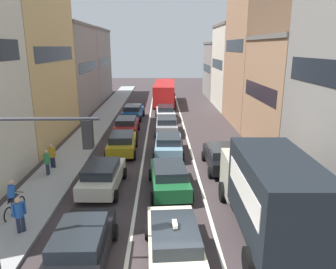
# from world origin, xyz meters

# --- Properties ---
(sidewalk_left) EXTENTS (2.60, 64.00, 0.14)m
(sidewalk_left) POSITION_xyz_m (-6.70, 20.00, 0.07)
(sidewalk_left) COLOR #9E9E9E
(sidewalk_left) RESTS_ON ground
(lane_stripe_left) EXTENTS (0.16, 60.00, 0.01)m
(lane_stripe_left) POSITION_xyz_m (-1.70, 20.00, 0.01)
(lane_stripe_left) COLOR silver
(lane_stripe_left) RESTS_ON ground
(lane_stripe_right) EXTENTS (0.16, 60.00, 0.01)m
(lane_stripe_right) POSITION_xyz_m (1.70, 20.00, 0.01)
(lane_stripe_right) COLOR silver
(lane_stripe_right) RESTS_ON ground
(building_row_left) EXTENTS (7.20, 43.90, 13.38)m
(building_row_left) POSITION_xyz_m (-12.00, 20.38, 5.84)
(building_row_left) COLOR beige
(building_row_left) RESTS_ON ground
(building_row_right) EXTENTS (7.20, 43.90, 13.85)m
(building_row_right) POSITION_xyz_m (9.90, 21.05, 5.43)
(building_row_right) COLOR gray
(building_row_right) RESTS_ON ground
(traffic_light_pole) EXTENTS (3.58, 0.38, 5.50)m
(traffic_light_pole) POSITION_xyz_m (-4.45, -0.06, 3.82)
(traffic_light_pole) COLOR #2D2D33
(traffic_light_pole) RESTS_ON ground
(removalist_box_truck) EXTENTS (2.84, 7.75, 3.58)m
(removalist_box_truck) POSITION_xyz_m (3.70, 2.42, 1.97)
(removalist_box_truck) COLOR #B7B29E
(removalist_box_truck) RESTS_ON ground
(taxi_centre_lane_front) EXTENTS (2.24, 4.39, 1.66)m
(taxi_centre_lane_front) POSITION_xyz_m (-0.02, 0.78, 0.80)
(taxi_centre_lane_front) COLOR beige
(taxi_centre_lane_front) RESTS_ON ground
(sedan_left_lane_front) EXTENTS (2.08, 4.31, 1.49)m
(sedan_left_lane_front) POSITION_xyz_m (-3.22, 0.68, 0.80)
(sedan_left_lane_front) COLOR black
(sedan_left_lane_front) RESTS_ON ground
(sedan_centre_lane_second) EXTENTS (2.30, 4.41, 1.49)m
(sedan_centre_lane_second) POSITION_xyz_m (-0.05, 6.56, 0.80)
(sedan_centre_lane_second) COLOR #19592D
(sedan_centre_lane_second) RESTS_ON ground
(wagon_left_lane_second) EXTENTS (2.20, 4.37, 1.49)m
(wagon_left_lane_second) POSITION_xyz_m (-3.58, 6.81, 0.80)
(wagon_left_lane_second) COLOR beige
(wagon_left_lane_second) RESTS_ON ground
(hatchback_centre_lane_third) EXTENTS (2.14, 4.34, 1.49)m
(hatchback_centre_lane_third) POSITION_xyz_m (0.05, 12.34, 0.80)
(hatchback_centre_lane_third) COLOR #759EB7
(hatchback_centre_lane_third) RESTS_ON ground
(sedan_left_lane_third) EXTENTS (2.17, 4.35, 1.49)m
(sedan_left_lane_third) POSITION_xyz_m (-3.25, 12.82, 0.80)
(sedan_left_lane_third) COLOR #B29319
(sedan_left_lane_third) RESTS_ON ground
(coupe_centre_lane_fourth) EXTENTS (2.08, 4.31, 1.49)m
(coupe_centre_lane_fourth) POSITION_xyz_m (0.02, 18.17, 0.80)
(coupe_centre_lane_fourth) COLOR gray
(coupe_centre_lane_fourth) RESTS_ON ground
(sedan_left_lane_fourth) EXTENTS (2.07, 4.31, 1.49)m
(sedan_left_lane_fourth) POSITION_xyz_m (-3.46, 17.97, 0.80)
(sedan_left_lane_fourth) COLOR #A51E1E
(sedan_left_lane_fourth) RESTS_ON ground
(sedan_centre_lane_fifth) EXTENTS (2.18, 4.36, 1.49)m
(sedan_centre_lane_fifth) POSITION_xyz_m (-0.02, 23.73, 0.80)
(sedan_centre_lane_fifth) COLOR silver
(sedan_centre_lane_fifth) RESTS_ON ground
(sedan_left_lane_fifth) EXTENTS (2.28, 4.41, 1.49)m
(sedan_left_lane_fifth) POSITION_xyz_m (-3.42, 24.07, 0.80)
(sedan_left_lane_fifth) COLOR #194C8C
(sedan_left_lane_fifth) RESTS_ON ground
(sedan_right_lane_behind_truck) EXTENTS (2.07, 4.30, 1.49)m
(sedan_right_lane_behind_truck) POSITION_xyz_m (3.28, 9.67, 0.80)
(sedan_right_lane_behind_truck) COLOR black
(sedan_right_lane_behind_truck) RESTS_ON ground
(bus_mid_queue_primary) EXTENTS (3.11, 10.59, 2.90)m
(bus_mid_queue_primary) POSITION_xyz_m (0.02, 32.59, 1.76)
(bus_mid_queue_primary) COLOR #B21919
(bus_mid_queue_primary) RESTS_ON ground
(cyclist_on_sidewalk) EXTENTS (0.50, 1.73, 1.72)m
(cyclist_on_sidewalk) POSITION_xyz_m (-7.05, 4.11, 0.85)
(cyclist_on_sidewalk) COLOR black
(cyclist_on_sidewalk) RESTS_ON ground
(pedestrian_near_kerb) EXTENTS (0.34, 0.54, 1.66)m
(pedestrian_near_kerb) POSITION_xyz_m (-7.09, 8.65, 0.95)
(pedestrian_near_kerb) COLOR #262D47
(pedestrian_near_kerb) RESTS_ON ground
(pedestrian_mid_sidewalk) EXTENTS (0.51, 0.34, 1.66)m
(pedestrian_mid_sidewalk) POSITION_xyz_m (-7.17, 9.78, 0.95)
(pedestrian_mid_sidewalk) COLOR #262D47
(pedestrian_mid_sidewalk) RESTS_ON ground
(pedestrian_far_sidewalk) EXTENTS (0.44, 0.38, 1.66)m
(pedestrian_far_sidewalk) POSITION_xyz_m (-6.12, 2.61, 0.95)
(pedestrian_far_sidewalk) COLOR #262D47
(pedestrian_far_sidewalk) RESTS_ON ground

